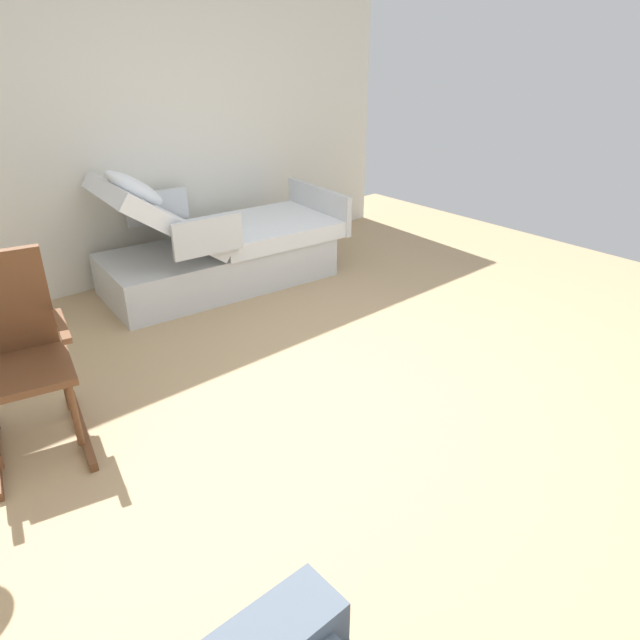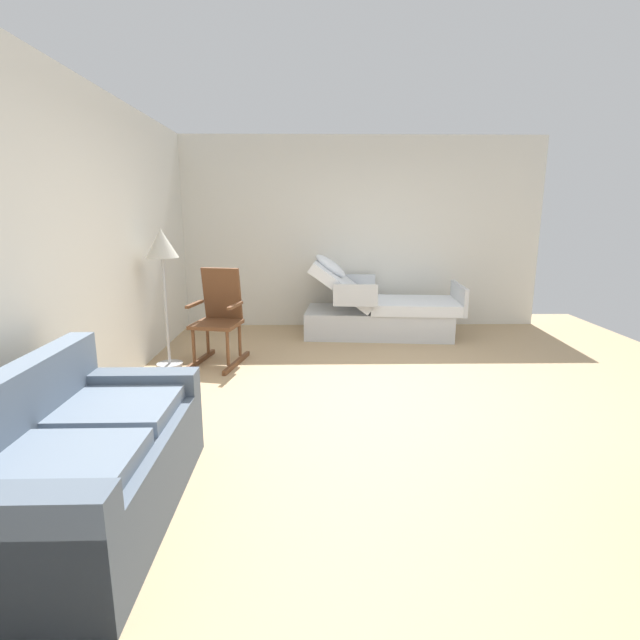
# 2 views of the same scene
# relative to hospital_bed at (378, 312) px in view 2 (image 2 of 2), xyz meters

# --- Properties ---
(ground_plane) EXTENTS (7.13, 7.13, 0.00)m
(ground_plane) POSITION_rel_hospital_bed_xyz_m (-2.23, 0.22, -0.31)
(ground_plane) COLOR tan
(back_wall) EXTENTS (5.91, 0.10, 2.70)m
(back_wall) POSITION_rel_hospital_bed_xyz_m (-2.23, 2.79, 1.04)
(back_wall) COLOR silver
(back_wall) RESTS_ON ground
(side_wall) EXTENTS (0.10, 5.25, 2.70)m
(side_wall) POSITION_rel_hospital_bed_xyz_m (0.67, 0.22, 1.04)
(side_wall) COLOR silver
(side_wall) RESTS_ON ground
(hospital_bed) EXTENTS (1.15, 2.14, 1.14)m
(hospital_bed) POSITION_rel_hospital_bed_xyz_m (0.00, 0.00, 0.00)
(hospital_bed) COLOR silver
(hospital_bed) RESTS_ON ground
(couch) EXTENTS (1.61, 0.86, 0.85)m
(couch) POSITION_rel_hospital_bed_xyz_m (-4.02, 2.14, -0.01)
(couch) COLOR slate
(couch) RESTS_ON ground
(rocking_chair) EXTENTS (0.84, 0.62, 1.05)m
(rocking_chair) POSITION_rel_hospital_bed_xyz_m (-1.19, 1.94, 0.19)
(rocking_chair) COLOR brown
(rocking_chair) RESTS_ON ground
(floor_lamp) EXTENTS (0.34, 0.34, 1.48)m
(floor_lamp) POSITION_rel_hospital_bed_xyz_m (-1.33, 2.47, 0.92)
(floor_lamp) COLOR #B2B5BA
(floor_lamp) RESTS_ON ground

